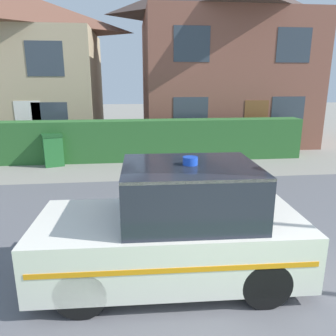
% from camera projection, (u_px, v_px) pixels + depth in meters
% --- Properties ---
extents(road_strip, '(28.00, 6.59, 0.01)m').
position_uv_depth(road_strip, '(200.00, 227.00, 6.66)').
color(road_strip, '#5B5B60').
rests_on(road_strip, ground).
extents(garden_hedge, '(11.63, 0.78, 1.49)m').
position_uv_depth(garden_hedge, '(146.00, 140.00, 12.07)').
color(garden_hedge, '#2D662D').
rests_on(garden_hedge, ground).
extents(police_car, '(3.85, 1.77, 1.87)m').
position_uv_depth(police_car, '(176.00, 228.00, 4.74)').
color(police_car, black).
rests_on(police_car, road_strip).
extents(house_left, '(7.81, 5.52, 6.77)m').
position_uv_depth(house_left, '(13.00, 67.00, 14.87)').
color(house_left, tan).
rests_on(house_left, ground).
extents(house_right, '(7.74, 6.24, 7.73)m').
position_uv_depth(house_right, '(223.00, 57.00, 15.50)').
color(house_right, brown).
rests_on(house_right, ground).
extents(wheelie_bin, '(0.83, 0.82, 1.12)m').
position_uv_depth(wheelie_bin, '(53.00, 150.00, 11.33)').
color(wheelie_bin, '#23662D').
rests_on(wheelie_bin, ground).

